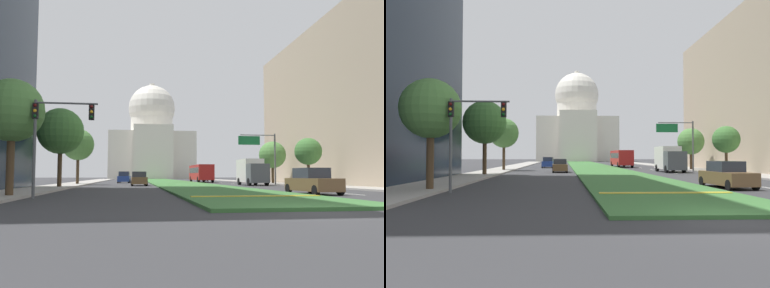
{
  "view_description": "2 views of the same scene",
  "coord_description": "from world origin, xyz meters",
  "views": [
    {
      "loc": [
        -6.26,
        -12.79,
        1.22
      ],
      "look_at": [
        0.6,
        33.6,
        4.91
      ],
      "focal_mm": 37.27,
      "sensor_mm": 36.0,
      "label": 1
    },
    {
      "loc": [
        -5.24,
        -11.83,
        2.05
      ],
      "look_at": [
        -2.94,
        43.81,
        3.78
      ],
      "focal_mm": 35.0,
      "sensor_mm": 36.0,
      "label": 2
    }
  ],
  "objects": [
    {
      "name": "ground_plane",
      "position": [
        0.0,
        62.68,
        0.0
      ],
      "size": [
        275.78,
        275.78,
        0.0
      ],
      "primitive_type": "plane",
      "color": "#333335"
    },
    {
      "name": "grass_median",
      "position": [
        0.0,
        56.41,
        0.07
      ],
      "size": [
        7.53,
        112.82,
        0.14
      ],
      "primitive_type": "cube",
      "color": "#386B33",
      "rests_on": "ground_plane"
    },
    {
      "name": "median_curb_nose",
      "position": [
        0.0,
        7.08,
        0.16
      ],
      "size": [
        6.77,
        0.5,
        0.04
      ],
      "primitive_type": "cube",
      "color": "gold",
      "rests_on": "grass_median"
    },
    {
      "name": "lane_dashes_right",
      "position": [
        7.82,
        45.39,
        0.0
      ],
      "size": [
        0.16,
        67.46,
        0.01
      ],
      "color": "silver",
      "rests_on": "ground_plane"
    },
    {
      "name": "sidewalk_left",
      "position": [
        -13.88,
        50.14,
        0.07
      ],
      "size": [
        4.0,
        112.82,
        0.15
      ],
      "primitive_type": "cube",
      "color": "#9E9991",
      "rests_on": "ground_plane"
    },
    {
      "name": "sidewalk_right",
      "position": [
        13.88,
        50.14,
        0.07
      ],
      "size": [
        4.0,
        112.82,
        0.15
      ],
      "primitive_type": "cube",
      "color": "#9E9991",
      "rests_on": "ground_plane"
    },
    {
      "name": "midrise_block_right",
      "position": [
        24.37,
        33.67,
        10.05
      ],
      "size": [
        16.97,
        37.33,
        20.09
      ],
      "primitive_type": "cube",
      "color": "tan",
      "rests_on": "ground_plane"
    },
    {
      "name": "capitol_building",
      "position": [
        0.0,
        124.68,
        13.37
      ],
      "size": [
        28.49,
        23.86,
        33.19
      ],
      "color": "silver",
      "rests_on": "ground_plane"
    },
    {
      "name": "traffic_light_near_left",
      "position": [
        -10.54,
        8.93,
        3.8
      ],
      "size": [
        3.34,
        0.35,
        5.2
      ],
      "color": "#515456",
      "rests_on": "ground_plane"
    },
    {
      "name": "overhead_guide_sign",
      "position": [
        9.86,
        35.65,
        4.61
      ],
      "size": [
        4.9,
        0.2,
        6.5
      ],
      "color": "#515456",
      "rests_on": "ground_plane"
    },
    {
      "name": "street_tree_left_near",
      "position": [
        -12.88,
        10.06,
        4.74
      ],
      "size": [
        3.47,
        3.47,
        6.51
      ],
      "color": "#4C3823",
      "rests_on": "ground_plane"
    },
    {
      "name": "street_tree_left_mid",
      "position": [
        -13.25,
        26.98,
        5.46
      ],
      "size": [
        4.46,
        4.46,
        7.71
      ],
      "color": "#4C3823",
      "rests_on": "ground_plane"
    },
    {
      "name": "street_tree_right_mid",
      "position": [
        12.54,
        28.08,
        3.78
      ],
      "size": [
        2.94,
        2.94,
        5.28
      ],
      "color": "#4C3823",
      "rests_on": "ground_plane"
    },
    {
      "name": "street_tree_left_far",
      "position": [
        -13.23,
        39.4,
        5.1
      ],
      "size": [
        4.03,
        4.03,
        7.14
      ],
      "color": "#4C3823",
      "rests_on": "ground_plane"
    },
    {
      "name": "street_tree_right_far",
      "position": [
        12.95,
        40.4,
        4.04
      ],
      "size": [
        3.74,
        3.74,
        5.93
      ],
      "color": "#4C3823",
      "rests_on": "ground_plane"
    },
    {
      "name": "sedan_lead_stopped",
      "position": [
        5.22,
        11.64,
        0.8
      ],
      "size": [
        2.09,
        4.66,
        1.7
      ],
      "color": "brown",
      "rests_on": "ground_plane"
    },
    {
      "name": "sedan_midblock",
      "position": [
        -5.57,
        34.26,
        0.77
      ],
      "size": [
        1.93,
        4.53,
        1.64
      ],
      "color": "brown",
      "rests_on": "ground_plane"
    },
    {
      "name": "sedan_distant",
      "position": [
        -7.64,
        51.47,
        0.84
      ],
      "size": [
        2.08,
        4.65,
        1.8
      ],
      "color": "navy",
      "rests_on": "ground_plane"
    },
    {
      "name": "sedan_far_horizon",
      "position": [
        7.65,
        67.06,
        0.78
      ],
      "size": [
        1.95,
        4.24,
        1.66
      ],
      "color": "#BCBCC1",
      "rests_on": "ground_plane"
    },
    {
      "name": "box_truck_delivery",
      "position": [
        8.07,
        34.21,
        1.68
      ],
      "size": [
        2.4,
        6.4,
        3.2
      ],
      "color": "#4C5156",
      "rests_on": "ground_plane"
    },
    {
      "name": "city_bus",
      "position": [
        5.22,
        54.43,
        1.77
      ],
      "size": [
        2.62,
        11.0,
        2.95
      ],
      "color": "#B21E1E",
      "rests_on": "ground_plane"
    }
  ]
}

